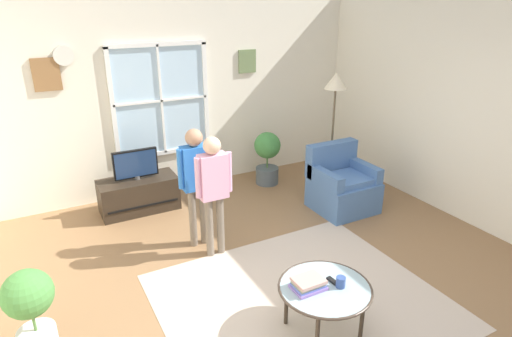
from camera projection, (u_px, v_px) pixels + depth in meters
name	position (u px, v px, depth m)	size (l,w,h in m)	color
ground_plane	(293.00, 290.00, 4.30)	(6.02, 6.53, 0.02)	olive
back_wall	(182.00, 92.00, 6.25)	(5.42, 0.17, 2.85)	silver
side_wall_right	(499.00, 116.00, 5.00)	(0.12, 5.93, 2.85)	silver
area_rug	(301.00, 301.00, 4.12)	(2.56, 2.27, 0.01)	#C6B29E
tv_stand	(139.00, 195.00, 5.82)	(1.02, 0.48, 0.45)	#2D2319
television	(136.00, 164.00, 5.66)	(0.58, 0.08, 0.41)	#4C4C4C
armchair	(342.00, 186.00, 5.84)	(0.76, 0.74, 0.87)	#476B9E
coffee_table	(325.00, 290.00, 3.60)	(0.79, 0.79, 0.46)	#99B2B7
book_stack	(308.00, 284.00, 3.55)	(0.27, 0.20, 0.10)	#896BB9
cup	(341.00, 282.00, 3.57)	(0.08, 0.08, 0.09)	#334C8C
remote_near_books	(333.00, 282.00, 3.64)	(0.04, 0.14, 0.02)	black
person_blue_shirt	(196.00, 175.00, 4.77)	(0.42, 0.19, 1.40)	#726656
person_pink_shirt	(213.00, 183.00, 4.58)	(0.41, 0.19, 1.38)	#726656
potted_plant_by_window	(267.00, 155.00, 6.60)	(0.40, 0.40, 0.82)	#4C565B
potted_plant_corner	(31.00, 307.00, 3.35)	(0.38, 0.38, 0.78)	silver
floor_lamp	(335.00, 93.00, 5.98)	(0.32, 0.32, 1.75)	black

